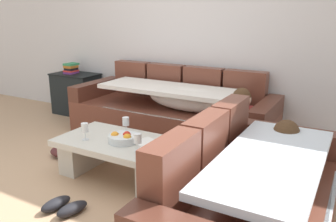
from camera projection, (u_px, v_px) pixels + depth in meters
The scene contains 14 objects.
ground_plane at pixel (70, 188), 3.19m from camera, with size 14.00×14.00×0.00m, color tan.
back_wall at pixel (179, 28), 4.62m from camera, with size 9.00×0.10×2.70m, color silver.
couch_along_wall at pixel (175, 113), 4.36m from camera, with size 2.56×0.92×0.88m.
couch_near_window at pixel (254, 201), 2.33m from camera, with size 0.92×1.85×0.88m.
coffee_table at pixel (120, 154), 3.35m from camera, with size 1.20×0.68×0.38m.
fruit_bowl at pixel (123, 138), 3.25m from camera, with size 0.28×0.28×0.10m.
wine_glass_near_left at pixel (85, 128), 3.29m from camera, with size 0.07×0.07×0.17m.
wine_glass_near_right at pixel (138, 139), 3.01m from camera, with size 0.07×0.07×0.17m.
wine_glass_far_back at pixel (126, 122), 3.47m from camera, with size 0.07×0.07×0.17m.
open_magazine at pixel (149, 144), 3.21m from camera, with size 0.28×0.21×0.01m, color white.
side_cabinet at pixel (76, 94), 5.43m from camera, with size 0.72×0.44×0.64m.
book_stack_on_cabinet at pixel (71, 68), 5.35m from camera, with size 0.18×0.23×0.15m.
pair_of_shoes at pixel (64, 206), 2.80m from camera, with size 0.34×0.30×0.09m.
crumpled_garment at pixel (69, 151), 3.88m from camera, with size 0.40×0.32×0.12m, color #4C2323.
Camera 1 is at (2.20, -2.06, 1.56)m, focal length 37.02 mm.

